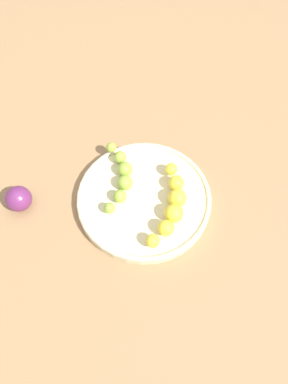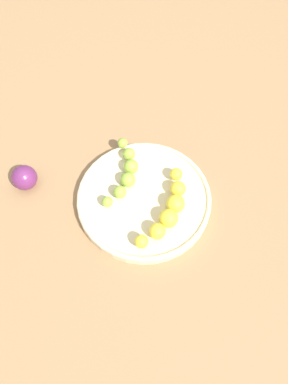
# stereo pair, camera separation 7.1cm
# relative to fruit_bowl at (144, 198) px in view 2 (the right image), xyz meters

# --- Properties ---
(ground_plane) EXTENTS (2.40, 2.40, 0.00)m
(ground_plane) POSITION_rel_fruit_bowl_xyz_m (0.00, 0.00, -0.01)
(ground_plane) COLOR #936D47
(fruit_bowl) EXTENTS (0.27, 0.27, 0.02)m
(fruit_bowl) POSITION_rel_fruit_bowl_xyz_m (0.00, 0.00, 0.00)
(fruit_bowl) COLOR beige
(fruit_bowl) RESTS_ON ground_plane
(banana_yellow) EXTENTS (0.09, 0.17, 0.04)m
(banana_yellow) POSITION_rel_fruit_bowl_xyz_m (0.05, -0.04, 0.03)
(banana_yellow) COLOR yellow
(banana_yellow) RESTS_ON fruit_bowl
(banana_green) EXTENTS (0.07, 0.17, 0.03)m
(banana_green) POSITION_rel_fruit_bowl_xyz_m (-0.04, 0.05, 0.02)
(banana_green) COLOR #8CAD38
(banana_green) RESTS_ON fruit_bowl
(plum_purple) EXTENTS (0.05, 0.05, 0.05)m
(plum_purple) POSITION_rel_fruit_bowl_xyz_m (-0.25, 0.03, 0.01)
(plum_purple) COLOR #662659
(plum_purple) RESTS_ON ground_plane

